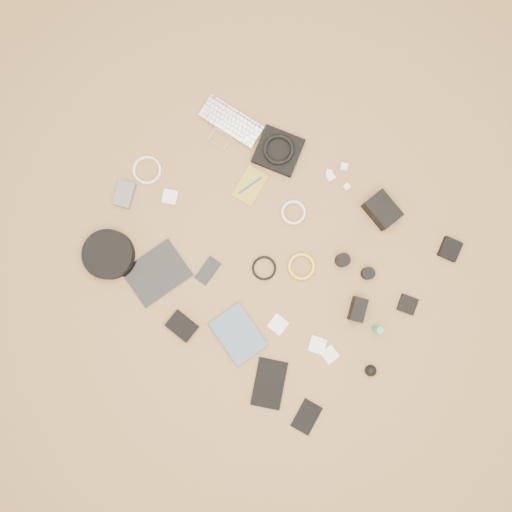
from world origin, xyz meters
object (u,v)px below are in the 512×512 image
Objects in this scene: headphone_case at (109,255)px; dslr_camera at (382,210)px; phone at (208,271)px; paperback at (222,345)px; tablet at (157,273)px; laptop at (226,129)px.

dslr_camera is at bearing 44.31° from headphone_case.
dslr_camera is at bearing 54.58° from phone.
headphone_case is at bearing 106.55° from paperback.
dslr_camera is at bearing 5.21° from paperback.
headphone_case is at bearing -119.65° from dslr_camera.
tablet reaches higher than phone.
headphone_case reaches higher than paperback.
laptop is at bearing -157.29° from dslr_camera.
laptop is at bearing 118.59° from phone.
phone is at bearing 25.97° from headphone_case.
tablet is at bearing -141.67° from phone.
phone is at bearing 57.53° from tablet.
laptop is 0.71m from tablet.
laptop is at bearing 119.65° from tablet.
dslr_camera is 0.66× the size of paperback.
dslr_camera reaches higher than laptop.
laptop is at bearing 54.30° from paperback.
dslr_camera is 0.91m from paperback.
paperback is (-0.23, -0.88, -0.03)m from dslr_camera.
paperback is at bearing -3.40° from headphone_case.
dslr_camera is 0.67× the size of headphone_case.
dslr_camera is 1.24× the size of phone.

